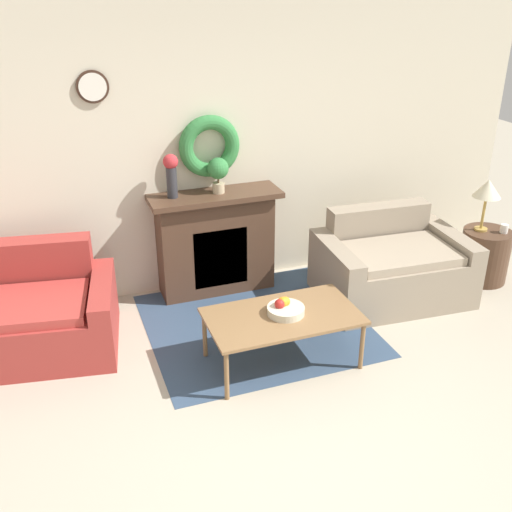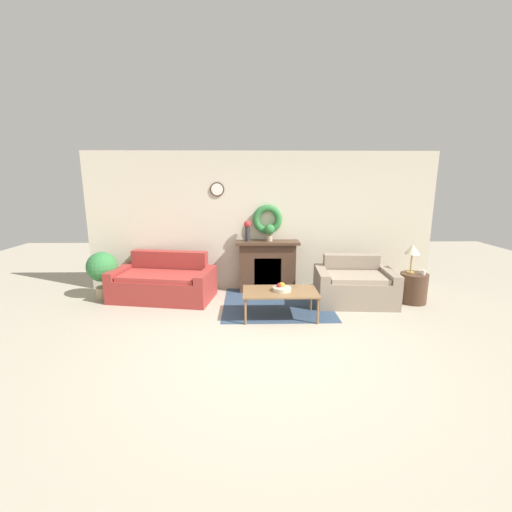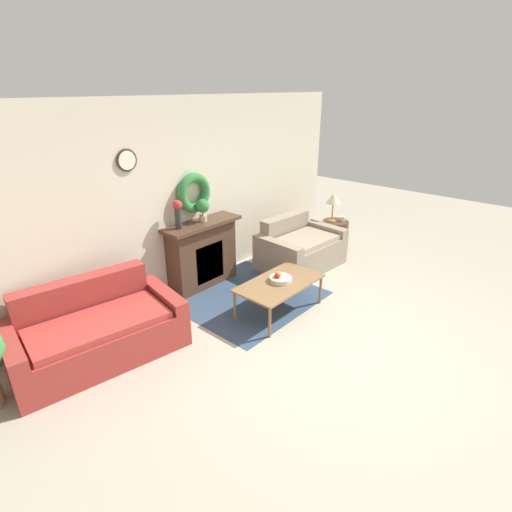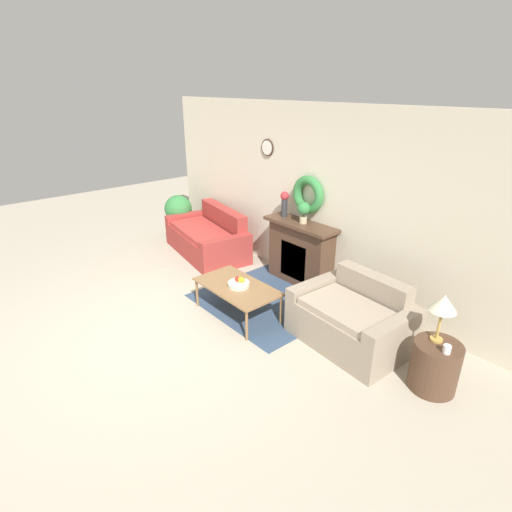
{
  "view_description": "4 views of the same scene",
  "coord_description": "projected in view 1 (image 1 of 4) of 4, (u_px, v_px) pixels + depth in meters",
  "views": [
    {
      "loc": [
        -1.32,
        -2.49,
        2.83
      ],
      "look_at": [
        0.19,
        1.62,
        0.75
      ],
      "focal_mm": 42.0,
      "sensor_mm": 36.0,
      "label": 1
    },
    {
      "loc": [
        -0.26,
        -3.99,
        2.15
      ],
      "look_at": [
        -0.13,
        1.59,
        0.92
      ],
      "focal_mm": 24.0,
      "sensor_mm": 36.0,
      "label": 2
    },
    {
      "loc": [
        -3.47,
        -1.68,
        2.81
      ],
      "look_at": [
        -0.06,
        1.32,
        0.87
      ],
      "focal_mm": 28.0,
      "sensor_mm": 36.0,
      "label": 3
    },
    {
      "loc": [
        4.0,
        -1.73,
        2.92
      ],
      "look_at": [
        0.16,
        1.58,
        0.73
      ],
      "focal_mm": 28.0,
      "sensor_mm": 36.0,
      "label": 4
    }
  ],
  "objects": [
    {
      "name": "ground_plane",
      "position": [
        317.0,
        473.0,
        3.74
      ],
      "size": [
        16.0,
        16.0,
        0.0
      ],
      "primitive_type": "plane",
      "color": "#ADA38E"
    },
    {
      "name": "floor_rug",
      "position": [
        256.0,
        324.0,
        5.32
      ],
      "size": [
        1.88,
        1.76,
        0.01
      ],
      "color": "#334760",
      "rests_on": "ground_plane"
    },
    {
      "name": "wall_back",
      "position": [
        195.0,
        151.0,
        5.49
      ],
      "size": [
        6.8,
        0.2,
        2.7
      ],
      "color": "beige",
      "rests_on": "ground_plane"
    },
    {
      "name": "fireplace",
      "position": [
        216.0,
        242.0,
        5.71
      ],
      "size": [
        1.22,
        0.41,
        1.0
      ],
      "color": "#4C3323",
      "rests_on": "ground_plane"
    },
    {
      "name": "couch_left",
      "position": [
        1.0,
        318.0,
        4.85
      ],
      "size": [
        1.94,
        1.22,
        0.83
      ],
      "rotation": [
        0.0,
        0.0,
        -0.17
      ],
      "color": "#9E332D",
      "rests_on": "ground_plane"
    },
    {
      "name": "loveseat_right",
      "position": [
        391.0,
        267.0,
        5.68
      ],
      "size": [
        1.41,
        1.02,
        0.8
      ],
      "rotation": [
        0.0,
        0.0,
        -0.06
      ],
      "color": "gray",
      "rests_on": "ground_plane"
    },
    {
      "name": "coffee_table",
      "position": [
        283.0,
        318.0,
        4.64
      ],
      "size": [
        1.18,
        0.66,
        0.44
      ],
      "color": "olive",
      "rests_on": "ground_plane"
    },
    {
      "name": "fruit_bowl",
      "position": [
        285.0,
        309.0,
        4.62
      ],
      "size": [
        0.29,
        0.29,
        0.13
      ],
      "color": "beige",
      "rests_on": "coffee_table"
    },
    {
      "name": "side_table_by_loveseat",
      "position": [
        484.0,
        255.0,
        6.0
      ],
      "size": [
        0.48,
        0.48,
        0.53
      ],
      "color": "#4C3323",
      "rests_on": "ground_plane"
    },
    {
      "name": "table_lamp",
      "position": [
        487.0,
        190.0,
        5.73
      ],
      "size": [
        0.27,
        0.27,
        0.52
      ],
      "color": "#B28E42",
      "rests_on": "side_table_by_loveseat"
    },
    {
      "name": "mug",
      "position": [
        504.0,
        229.0,
        5.83
      ],
      "size": [
        0.08,
        0.08,
        0.09
      ],
      "color": "silver",
      "rests_on": "side_table_by_loveseat"
    },
    {
      "name": "vase_on_mantel_left",
      "position": [
        171.0,
        172.0,
        5.28
      ],
      "size": [
        0.13,
        0.13,
        0.4
      ],
      "color": "#2D2D33",
      "rests_on": "fireplace"
    },
    {
      "name": "potted_plant_on_mantel",
      "position": [
        218.0,
        171.0,
        5.41
      ],
      "size": [
        0.2,
        0.2,
        0.33
      ],
      "color": "tan",
      "rests_on": "fireplace"
    }
  ]
}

